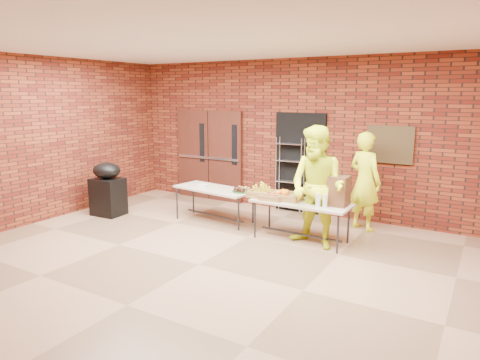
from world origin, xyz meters
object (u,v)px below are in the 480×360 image
at_px(wire_rack, 290,175).
at_px(volunteer_woman, 365,181).
at_px(coffee_dispenser, 337,191).
at_px(volunteer_man, 317,187).
at_px(covered_grill, 108,189).
at_px(table_left, 214,191).
at_px(table_right, 301,205).

relative_size(wire_rack, volunteer_woman, 0.88).
distance_m(coffee_dispenser, volunteer_man, 0.34).
bearing_deg(volunteer_woman, covered_grill, 44.91).
relative_size(table_left, volunteer_woman, 0.93).
height_order(table_right, volunteer_woman, volunteer_woman).
bearing_deg(table_right, volunteer_man, -20.92).
relative_size(wire_rack, table_left, 0.94).
bearing_deg(volunteer_woman, table_right, 83.05).
height_order(table_left, table_right, table_right).
distance_m(covered_grill, volunteer_man, 4.43).
distance_m(covered_grill, volunteer_woman, 5.12).
height_order(table_left, volunteer_woman, volunteer_woman).
xyz_separation_m(wire_rack, covered_grill, (-3.14, -2.11, -0.25)).
height_order(coffee_dispenser, volunteer_man, volunteer_man).
xyz_separation_m(table_left, table_right, (1.92, -0.20, 0.02)).
height_order(wire_rack, volunteer_man, volunteer_man).
bearing_deg(table_right, coffee_dispenser, 9.63).
height_order(table_right, covered_grill, covered_grill).
bearing_deg(volunteer_man, wire_rack, 138.81).
xyz_separation_m(table_left, volunteer_woman, (2.66, 0.99, 0.30)).
height_order(volunteer_woman, volunteer_man, volunteer_man).
distance_m(wire_rack, table_left, 1.69).
xyz_separation_m(covered_grill, volunteer_man, (4.38, 0.43, 0.44)).
height_order(table_right, coffee_dispenser, coffee_dispenser).
xyz_separation_m(wire_rack, coffee_dispenser, (1.50, -1.47, 0.13)).
bearing_deg(covered_grill, coffee_dispenser, 4.27).
bearing_deg(covered_grill, table_left, 15.77).
relative_size(coffee_dispenser, volunteer_woman, 0.27).
distance_m(wire_rack, coffee_dispenser, 2.10).
xyz_separation_m(table_right, volunteer_man, (0.32, -0.13, 0.37)).
bearing_deg(table_right, volunteer_woman, 59.17).
bearing_deg(volunteer_man, table_right, 170.46).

